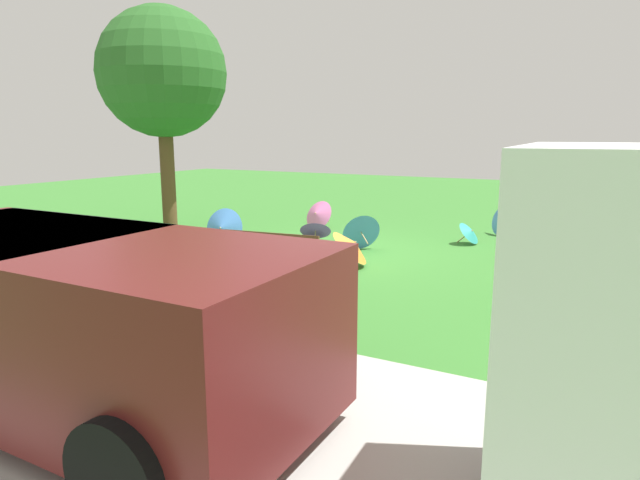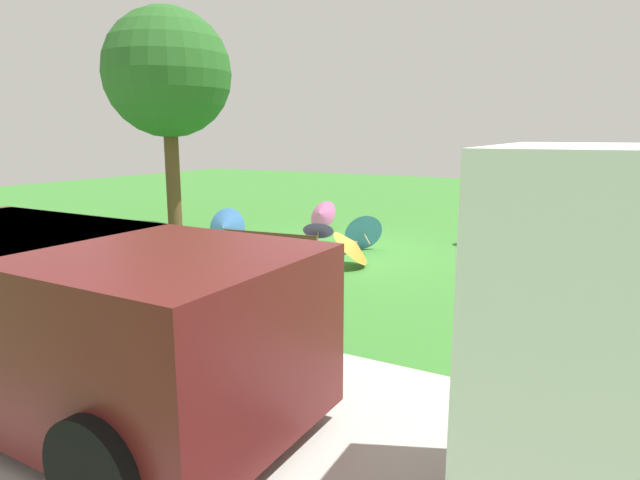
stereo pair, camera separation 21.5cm
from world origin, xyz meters
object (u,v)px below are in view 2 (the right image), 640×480
at_px(park_bench, 273,258).
at_px(parasol_orange_0, 353,245).
at_px(van_dark, 50,302).
at_px(parasol_yellow_0, 544,276).
at_px(parasol_teal_5, 571,298).
at_px(parasol_teal_1, 88,239).
at_px(parasol_teal_0, 474,233).
at_px(parasol_blue_0, 505,221).
at_px(parasol_blue_3, 363,231).
at_px(parasol_blue_2, 225,228).
at_px(parasol_purple_0, 318,228).
at_px(shade_tree, 168,74).
at_px(parasol_pink_0, 321,214).

height_order(park_bench, parasol_orange_0, park_bench).
height_order(van_dark, parasol_yellow_0, van_dark).
bearing_deg(van_dark, parasol_teal_5, -130.82).
xyz_separation_m(parasol_teal_1, parasol_yellow_0, (-7.86, -1.84, -0.11)).
bearing_deg(parasol_teal_0, parasol_blue_0, -104.47).
distance_m(parasol_orange_0, parasol_yellow_0, 3.29).
bearing_deg(parasol_orange_0, parasol_yellow_0, 175.70).
bearing_deg(parasol_blue_3, parasol_teal_5, 147.04).
bearing_deg(parasol_blue_0, parasol_blue_3, 53.55).
xyz_separation_m(park_bench, parasol_teal_0, (-1.93, -4.89, -0.19)).
xyz_separation_m(parasol_teal_0, parasol_blue_2, (4.50, 2.94, 0.17)).
height_order(parasol_teal_0, parasol_teal_5, parasol_teal_5).
bearing_deg(van_dark, parasol_purple_0, -78.58).
height_order(parasol_teal_1, parasol_yellow_0, parasol_teal_1).
bearing_deg(parasol_blue_2, parasol_purple_0, -133.79).
relative_size(parasol_teal_5, parasol_yellow_0, 1.32).
bearing_deg(parasol_orange_0, parasol_teal_5, 160.76).
distance_m(van_dark, parasol_blue_2, 6.67).
bearing_deg(parasol_blue_2, parasol_teal_0, -146.81).
height_order(shade_tree, parasol_teal_0, shade_tree).
xyz_separation_m(parasol_teal_1, parasol_pink_0, (-2.09, -5.31, -0.04)).
relative_size(parasol_teal_0, parasol_orange_0, 0.64).
bearing_deg(parasol_orange_0, shade_tree, -12.16).
relative_size(parasol_blue_3, parasol_pink_0, 0.99).
bearing_deg(parasol_orange_0, parasol_blue_0, -111.46).
bearing_deg(shade_tree, parasol_blue_0, -155.64).
xyz_separation_m(park_bench, shade_tree, (5.03, -3.00, 3.32)).
bearing_deg(parasol_blue_3, park_bench, 89.46).
height_order(parasol_teal_0, parasol_pink_0, parasol_pink_0).
bearing_deg(parasol_purple_0, parasol_blue_3, 170.60).
bearing_deg(parasol_teal_1, shade_tree, -73.58).
distance_m(parasol_teal_0, parasol_yellow_0, 3.83).
distance_m(parasol_orange_0, parasol_teal_5, 3.96).
xyz_separation_m(parasol_teal_0, parasol_teal_5, (-2.33, 4.40, 0.06)).
height_order(van_dark, parasol_teal_5, van_dark).
relative_size(van_dark, shade_tree, 0.86).
xyz_separation_m(shade_tree, parasol_teal_5, (-9.30, 2.50, -3.45)).
bearing_deg(parasol_teal_1, park_bench, -176.01).
bearing_deg(parasol_purple_0, parasol_teal_1, 51.85).
distance_m(parasol_teal_1, parasol_yellow_0, 8.08).
xyz_separation_m(van_dark, parasol_blue_2, (2.93, -5.97, -0.47)).
bearing_deg(parasol_pink_0, van_dark, 104.48).
relative_size(parasol_teal_1, parasol_orange_0, 1.09).
xyz_separation_m(shade_tree, parasol_yellow_0, (-8.83, 1.44, -3.47)).
distance_m(parasol_teal_5, parasol_yellow_0, 1.16).
height_order(parasol_blue_2, parasol_yellow_0, parasol_blue_2).
bearing_deg(parasol_blue_2, parasol_yellow_0, 176.44).
bearing_deg(parasol_orange_0, parasol_teal_0, -114.47).
height_order(shade_tree, parasol_blue_3, shade_tree).
bearing_deg(parasol_teal_5, parasol_blue_2, -12.02).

